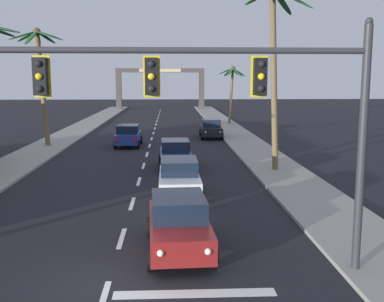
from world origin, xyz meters
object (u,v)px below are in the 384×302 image
Objects in this scene: sedan_fifth_in_queue at (175,154)px; palm_right_farthest at (232,81)px; palm_left_third at (40,66)px; traffic_signal_mast at (218,95)px; palm_right_second at (273,42)px; sedan_lead_at_stop_bar at (179,223)px; sedan_oncoming_far at (128,135)px; sedan_third_in_queue at (179,178)px; sedan_parked_nearest_kerb at (211,128)px; town_gateway_arch at (160,83)px.

palm_right_farthest is (6.86, 26.51, 4.12)m from sedan_fifth_in_queue.
traffic_signal_mast is at bearing -65.59° from palm_left_third.
sedan_lead_at_stop_bar is at bearing -114.49° from palm_right_second.
sedan_oncoming_far is at bearing -121.34° from palm_right_farthest.
traffic_signal_mast is 2.53× the size of sedan_third_in_queue.
sedan_parked_nearest_kerb is (6.92, 4.81, 0.00)m from sedan_oncoming_far.
sedan_parked_nearest_kerb is (3.26, 20.75, 0.00)m from sedan_third_in_queue.
palm_right_second reaches higher than town_gateway_arch.
sedan_third_in_queue is at bearing -89.18° from sedan_fifth_in_queue.
traffic_signal_mast is 25.18m from sedan_oncoming_far.
palm_left_third is 45.44m from town_gateway_arch.
traffic_signal_mast is 2.52× the size of sedan_oncoming_far.
traffic_signal_mast reaches higher than sedan_fifth_in_queue.
sedan_third_in_queue and sedan_fifth_in_queue have the same top height.
sedan_lead_at_stop_bar is at bearing -81.14° from sedan_oncoming_far.
town_gateway_arch is (-5.28, 39.63, 3.71)m from sedan_parked_nearest_kerb.
sedan_parked_nearest_kerb is (3.36, 14.19, 0.00)m from sedan_fifth_in_queue.
sedan_lead_at_stop_bar is 0.67× the size of palm_right_farthest.
sedan_third_in_queue is at bearing -101.57° from palm_right_farthest.
sedan_parked_nearest_kerb is at bearing 34.77° from sedan_oncoming_far.
palm_right_second reaches higher than sedan_oncoming_far.
palm_right_farthest is at bearing 86.89° from palm_right_second.
sedan_fifth_in_queue is at bearing -103.31° from sedan_parked_nearest_kerb.
sedan_lead_at_stop_bar and sedan_parked_nearest_kerb have the same top height.
sedan_fifth_in_queue is at bearing -87.95° from town_gateway_arch.
sedan_fifth_in_queue is 0.29× the size of town_gateway_arch.
sedan_third_in_queue is 21.01m from sedan_parked_nearest_kerb.
sedan_third_in_queue is 0.29× the size of town_gateway_arch.
sedan_oncoming_far is 0.67× the size of palm_right_farthest.
sedan_fifth_in_queue is 27.69m from palm_right_farthest.
town_gateway_arch is (-1.87, 66.94, 3.71)m from sedan_lead_at_stop_bar.
palm_right_farthest is at bearing 74.12° from sedan_parked_nearest_kerb.
traffic_signal_mast is 15.61m from sedan_fifth_in_queue.
sedan_lead_at_stop_bar is 24.98m from palm_left_third.
palm_right_second is (1.99, -15.43, 6.36)m from sedan_parked_nearest_kerb.
palm_right_farthest is at bearing 75.49° from sedan_fifth_in_queue.
palm_right_second is at bearing -93.11° from palm_right_farthest.
sedan_oncoming_far is 8.41m from palm_left_third.
sedan_lead_at_stop_bar and sedan_oncoming_far have the same top height.
sedan_oncoming_far is 1.00× the size of sedan_parked_nearest_kerb.
sedan_third_in_queue is 0.67× the size of palm_right_farthest.
palm_left_third is 1.34× the size of palm_right_farthest.
sedan_third_in_queue is 60.52m from town_gateway_arch.
traffic_signal_mast is at bearing -86.50° from sedan_fifth_in_queue.
traffic_signal_mast is 2.52× the size of sedan_parked_nearest_kerb.
sedan_lead_at_stop_bar is 1.01× the size of sedan_third_in_queue.
town_gateway_arch is at bearing 79.67° from palm_left_third.
palm_right_second reaches higher than sedan_third_in_queue.
sedan_oncoming_far is at bearing -92.12° from town_gateway_arch.
sedan_fifth_in_queue is at bearing 89.74° from sedan_lead_at_stop_bar.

